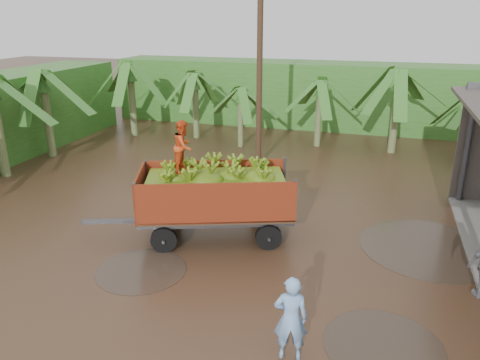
# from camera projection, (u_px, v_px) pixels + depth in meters

# --- Properties ---
(ground) EXTENTS (100.00, 100.00, 0.00)m
(ground) POSITION_uv_depth(u_px,v_px,m) (274.00, 257.00, 12.63)
(ground) COLOR black
(ground) RESTS_ON ground
(hedge_north) EXTENTS (22.00, 3.00, 3.60)m
(hedge_north) POSITION_uv_depth(u_px,v_px,m) (302.00, 94.00, 26.99)
(hedge_north) COLOR #2D661E
(hedge_north) RESTS_ON ground
(banana_trailer) EXTENTS (6.07, 3.45, 3.47)m
(banana_trailer) POSITION_uv_depth(u_px,v_px,m) (215.00, 194.00, 13.41)
(banana_trailer) COLOR #A83218
(banana_trailer) RESTS_ON ground
(man_blue) EXTENTS (0.70, 0.53, 1.74)m
(man_blue) POSITION_uv_depth(u_px,v_px,m) (291.00, 318.00, 8.68)
(man_blue) COLOR #79A6DD
(man_blue) RESTS_ON ground
(utility_pole) EXTENTS (1.20, 0.24, 7.50)m
(utility_pole) POSITION_uv_depth(u_px,v_px,m) (259.00, 76.00, 18.98)
(utility_pole) COLOR #47301E
(utility_pole) RESTS_ON ground
(banana_plants) EXTENTS (23.93, 20.21, 4.13)m
(banana_plants) POSITION_uv_depth(u_px,v_px,m) (186.00, 123.00, 19.82)
(banana_plants) COLOR #2D661E
(banana_plants) RESTS_ON ground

